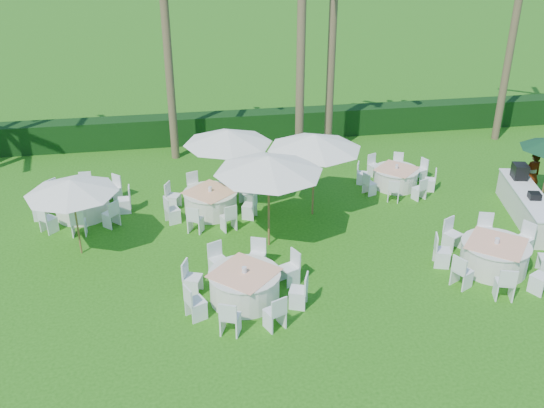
{
  "coord_description": "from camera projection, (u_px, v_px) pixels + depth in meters",
  "views": [
    {
      "loc": [
        -2.18,
        -13.18,
        9.39
      ],
      "look_at": [
        0.54,
        2.82,
        1.3
      ],
      "focal_mm": 40.0,
      "sensor_mm": 36.0,
      "label": 1
    }
  ],
  "objects": [
    {
      "name": "umbrella_d",
      "position": [
        315.0,
        142.0,
        19.23
      ],
      "size": [
        3.06,
        3.06,
        2.84
      ],
      "color": "brown",
      "rests_on": "ground"
    },
    {
      "name": "umbrella_b",
      "position": [
        269.0,
        164.0,
        17.36
      ],
      "size": [
        3.21,
        3.21,
        2.93
      ],
      "color": "brown",
      "rests_on": "ground"
    },
    {
      "name": "banquet_table_e",
      "position": [
        211.0,
        202.0,
        20.28
      ],
      "size": [
        3.1,
        3.1,
        0.96
      ],
      "color": "silver",
      "rests_on": "ground"
    },
    {
      "name": "staff_person",
      "position": [
        532.0,
        175.0,
        21.22
      ],
      "size": [
        0.63,
        0.43,
        1.69
      ],
      "primitive_type": "imported",
      "rotation": [
        0.0,
        0.0,
        3.18
      ],
      "color": "gray",
      "rests_on": "ground"
    },
    {
      "name": "buffet_table",
      "position": [
        527.0,
        205.0,
        19.87
      ],
      "size": [
        1.75,
        4.17,
        1.45
      ],
      "color": "silver",
      "rests_on": "ground"
    },
    {
      "name": "ground",
      "position": [
        270.0,
        296.0,
        16.15
      ],
      "size": [
        120.0,
        120.0,
        0.0
      ],
      "primitive_type": "plane",
      "color": "#1E5B0F",
      "rests_on": "ground"
    },
    {
      "name": "umbrella_a",
      "position": [
        71.0,
        187.0,
        17.14
      ],
      "size": [
        2.65,
        2.65,
        2.4
      ],
      "color": "brown",
      "rests_on": "ground"
    },
    {
      "name": "hedge",
      "position": [
        225.0,
        127.0,
        26.47
      ],
      "size": [
        34.0,
        1.0,
        1.2
      ],
      "primitive_type": "cube",
      "color": "black",
      "rests_on": "ground"
    },
    {
      "name": "palm_e",
      "position": [
        517.0,
        10.0,
        24.44
      ],
      "size": [
        4.4,
        3.95,
        10.1
      ],
      "color": "brown",
      "rests_on": "ground"
    },
    {
      "name": "palm_b",
      "position": [
        168.0,
        52.0,
        22.99
      ],
      "size": [
        4.24,
        4.38,
        7.71
      ],
      "color": "brown",
      "rests_on": "ground"
    },
    {
      "name": "banquet_table_f",
      "position": [
        396.0,
        177.0,
        22.18
      ],
      "size": [
        2.77,
        2.77,
        0.87
      ],
      "color": "silver",
      "rests_on": "ground"
    },
    {
      "name": "palm_d",
      "position": [
        332.0,
        31.0,
        23.08
      ],
      "size": [
        4.4,
        4.13,
        9.09
      ],
      "color": "brown",
      "rests_on": "ground"
    },
    {
      "name": "banquet_table_c",
      "position": [
        494.0,
        255.0,
        17.14
      ],
      "size": [
        3.31,
        3.31,
        1.01
      ],
      "color": "silver",
      "rests_on": "ground"
    },
    {
      "name": "banquet_table_d",
      "position": [
        82.0,
        204.0,
        20.12
      ],
      "size": [
        3.16,
        3.16,
        0.96
      ],
      "color": "silver",
      "rests_on": "ground"
    },
    {
      "name": "palm_c",
      "position": [
        302.0,
        9.0,
        21.23
      ],
      "size": [
        4.4,
        4.17,
        11.12
      ],
      "color": "brown",
      "rests_on": "ground"
    },
    {
      "name": "banquet_table_b",
      "position": [
        245.0,
        285.0,
        15.81
      ],
      "size": [
        3.22,
        3.22,
        1.0
      ],
      "color": "silver",
      "rests_on": "ground"
    },
    {
      "name": "umbrella_c",
      "position": [
        228.0,
        137.0,
        19.85
      ],
      "size": [
        2.96,
        2.96,
        2.76
      ],
      "color": "brown",
      "rests_on": "ground"
    }
  ]
}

